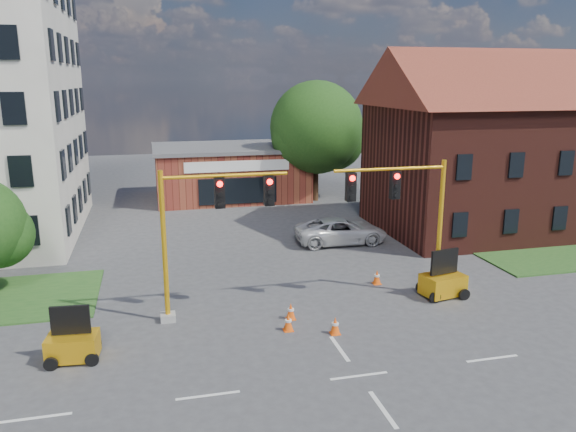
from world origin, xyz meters
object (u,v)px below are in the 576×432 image
object	(u,v)px
trailer_east	(443,282)
pickup_white	(341,231)
signal_mast_east	(407,213)
trailer_west	(73,344)
signal_mast_west	(205,225)

from	to	relation	value
trailer_east	pickup_white	world-z (taller)	trailer_east
signal_mast_east	trailer_west	distance (m)	14.32
trailer_east	pickup_white	distance (m)	9.29
pickup_white	signal_mast_east	bearing A→B (deg)	-178.99
signal_mast_west	trailer_west	distance (m)	6.51
signal_mast_west	trailer_west	world-z (taller)	signal_mast_west
signal_mast_west	signal_mast_east	distance (m)	8.71
signal_mast_east	pickup_white	bearing A→B (deg)	89.07
trailer_west	pickup_white	world-z (taller)	trailer_west
trailer_west	pickup_white	xyz separation A→B (m)	(13.83, 11.47, 0.16)
trailer_east	trailer_west	bearing A→B (deg)	177.22
trailer_west	trailer_east	xyz separation A→B (m)	(15.54, 2.34, 0.05)
signal_mast_east	trailer_east	size ratio (longest dim) A/B	2.95
trailer_east	signal_mast_east	bearing A→B (deg)	161.35
signal_mast_east	pickup_white	size ratio (longest dim) A/B	1.13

